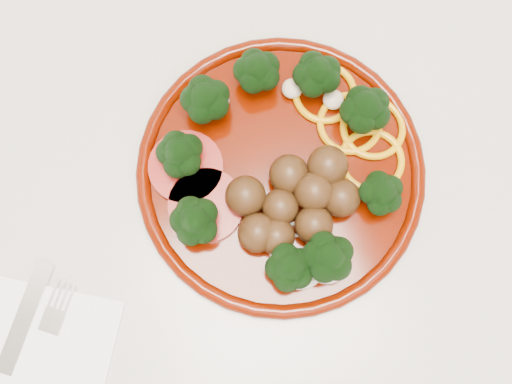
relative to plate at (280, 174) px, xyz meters
name	(u,v)px	position (x,y,z in m)	size (l,w,h in m)	color
counter	(164,287)	(-0.19, 0.00, -0.47)	(2.40, 0.60, 0.90)	beige
plate	(280,174)	(0.00, 0.00, 0.00)	(0.28, 0.28, 0.06)	#4A0C00
napkin	(15,374)	(-0.29, -0.07, -0.02)	(0.16, 0.16, 0.00)	white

